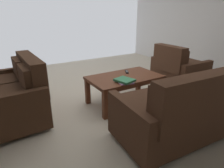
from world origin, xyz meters
name	(u,v)px	position (x,y,z in m)	size (l,w,h in m)	color
ground_plane	(116,97)	(0.00, 0.00, 0.00)	(5.53, 5.78, 0.01)	beige
wall_left	(220,14)	(-2.77, 0.00, 1.37)	(0.12, 5.78, 2.75)	silver
sofa_main	(190,108)	(-0.13, 1.40, 0.37)	(1.76, 0.92, 0.88)	black
loveseat_near	(14,94)	(1.59, -0.13, 0.37)	(0.85, 1.24, 0.86)	black
coffee_table	(125,80)	(0.00, 0.25, 0.40)	(1.15, 0.67, 0.46)	brown
armchair_side	(178,69)	(-1.38, 0.15, 0.35)	(0.83, 0.90, 0.84)	black
book_stack	(124,80)	(0.16, 0.47, 0.49)	(0.28, 0.33, 0.05)	#996699
tv_remote	(127,72)	(-0.15, 0.10, 0.47)	(0.11, 0.16, 0.02)	black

